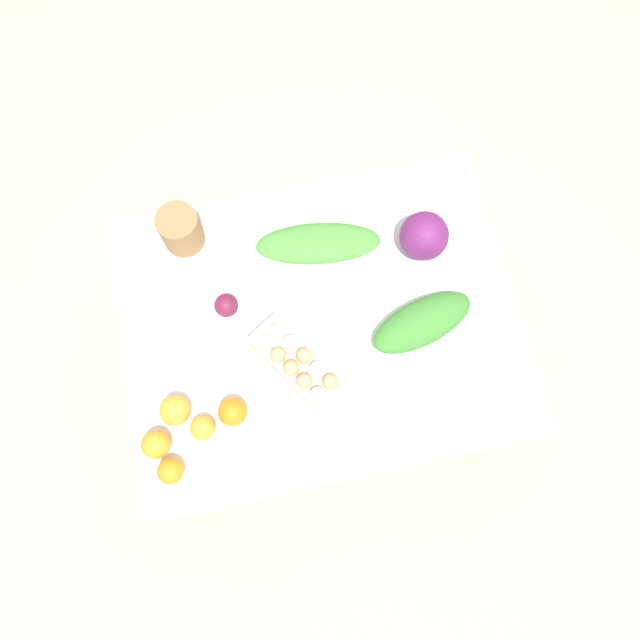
% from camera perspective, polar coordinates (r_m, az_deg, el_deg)
% --- Properties ---
extents(ground_plane, '(8.00, 8.00, 0.00)m').
position_cam_1_polar(ground_plane, '(2.49, 0.00, -5.29)').
color(ground_plane, '#B2A899').
extents(dining_table, '(1.13, 0.89, 0.74)m').
position_cam_1_polar(dining_table, '(1.88, 0.00, -1.18)').
color(dining_table, silver).
rests_on(dining_table, ground_plane).
extents(cabbage_purple, '(0.14, 0.14, 0.14)m').
position_cam_1_polar(cabbage_purple, '(1.82, 9.49, 7.58)').
color(cabbage_purple, '#6B2366').
rests_on(cabbage_purple, dining_table).
extents(egg_carton, '(0.25, 0.31, 0.09)m').
position_cam_1_polar(egg_carton, '(1.70, -2.03, -4.07)').
color(egg_carton, beige).
rests_on(egg_carton, dining_table).
extents(paper_bag, '(0.12, 0.12, 0.13)m').
position_cam_1_polar(paper_bag, '(1.86, -12.63, 8.05)').
color(paper_bag, '#997047').
rests_on(paper_bag, dining_table).
extents(greens_bunch_beet_tops, '(0.33, 0.21, 0.08)m').
position_cam_1_polar(greens_bunch_beet_tops, '(1.76, 9.34, -0.20)').
color(greens_bunch_beet_tops, '#3D8433').
rests_on(greens_bunch_beet_tops, dining_table).
extents(greens_bunch_chard, '(0.38, 0.18, 0.06)m').
position_cam_1_polar(greens_bunch_chard, '(1.83, -0.16, 7.02)').
color(greens_bunch_chard, '#4C933D').
rests_on(greens_bunch_chard, dining_table).
extents(beet_root, '(0.07, 0.07, 0.07)m').
position_cam_1_polar(beet_root, '(1.78, -8.57, 1.33)').
color(beet_root, maroon).
rests_on(beet_root, dining_table).
extents(orange_0, '(0.07, 0.07, 0.07)m').
position_cam_1_polar(orange_0, '(1.71, -10.68, -9.70)').
color(orange_0, '#F9A833').
rests_on(orange_0, dining_table).
extents(orange_1, '(0.08, 0.08, 0.08)m').
position_cam_1_polar(orange_1, '(1.72, -13.13, -8.05)').
color(orange_1, '#F9A833').
rests_on(orange_1, dining_table).
extents(orange_2, '(0.07, 0.07, 0.07)m').
position_cam_1_polar(orange_2, '(1.71, -13.52, -13.30)').
color(orange_2, orange).
rests_on(orange_2, dining_table).
extents(orange_3, '(0.08, 0.08, 0.08)m').
position_cam_1_polar(orange_3, '(1.69, -8.00, -8.33)').
color(orange_3, orange).
rests_on(orange_3, dining_table).
extents(orange_4, '(0.08, 0.08, 0.08)m').
position_cam_1_polar(orange_4, '(1.72, -14.77, -10.96)').
color(orange_4, orange).
rests_on(orange_4, dining_table).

